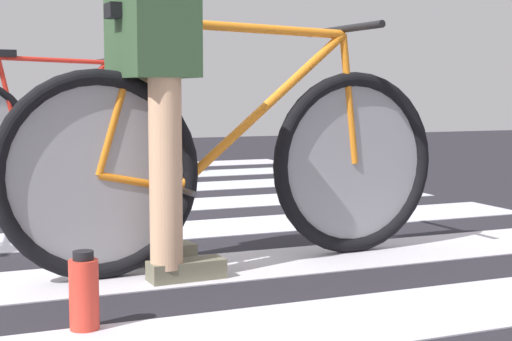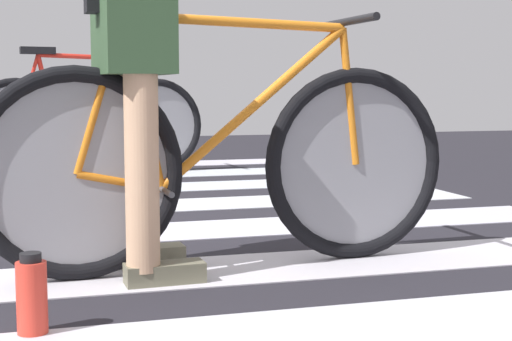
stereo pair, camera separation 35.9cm
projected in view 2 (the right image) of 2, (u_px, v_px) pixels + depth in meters
ground at (6, 252)px, 3.04m from camera, size 18.00×14.00×0.02m
bicycle_1_of_4 at (224, 161)px, 2.67m from camera, size 1.74×0.52×0.93m
cyclist_1_of_4 at (134, 93)px, 2.54m from camera, size 0.33×0.42×0.96m
bicycle_4_of_4 at (88, 123)px, 5.58m from camera, size 1.73×0.52×0.93m
water_bottle at (32, 296)px, 1.97m from camera, size 0.08×0.08×0.22m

